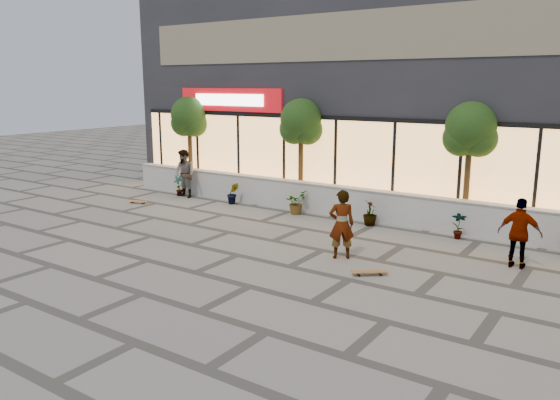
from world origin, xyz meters
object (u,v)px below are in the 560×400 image
Objects in this scene: tree_west at (189,119)px; tree_midwest at (301,124)px; skater_left at (184,174)px; skateboard_center at (369,272)px; tree_mideast at (470,133)px; skateboard_left at (138,201)px; skater_center at (342,224)px; skater_right_near at (520,233)px.

tree_west is 5.50m from tree_midwest.
skateboard_center is at bearing -15.69° from skater_left.
tree_west and tree_mideast have the same top height.
tree_mideast is 10.81m from skater_left.
skateboard_left is (-0.72, -1.80, -0.88)m from skater_left.
tree_midwest is 2.06× the size of skater_left.
tree_midwest reaches higher than skater_left.
skater_center is (-1.78, -4.74, -2.09)m from tree_mideast.
skateboard_left is at bearing 129.11° from skateboard_center.
skateboard_left is (0.26, -3.20, -2.91)m from tree_west.
tree_midwest is (5.50, 0.00, 0.00)m from tree_west.
skater_right_near is at bearing -54.22° from tree_mideast.
tree_west is 4.96× the size of skateboard_left.
skateboard_left is (-9.46, 1.54, -0.82)m from skater_center.
skateboard_left is (-13.39, -0.22, -0.79)m from skater_right_near.
skater_right_near is (2.15, -2.98, -2.11)m from tree_mideast.
tree_mideast is at bearing -1.65° from skateboard_left.
tree_west is 1.00× the size of tree_midwest.
skater_right_near is at bearing 4.16° from skateboard_center.
skater_left is 2.41× the size of skateboard_left.
skater_right_near is 13.41m from skateboard_left.
skater_left reaches higher than skateboard_left.
tree_mideast is 4.95× the size of skateboard_center.
tree_midwest reaches higher than skateboard_left.
skater_right_near is at bearing -16.62° from skateboard_left.
skateboard_center is at bearing -96.25° from tree_mideast.
skater_center reaches higher than skateboard_center.
skateboard_center is (-2.76, -2.55, -0.79)m from skater_right_near.
skateboard_center is (1.18, -0.79, -0.82)m from skater_center.
tree_west is at bearing 180.00° from tree_midwest.
skateboard_center is (5.39, -5.53, -2.90)m from tree_midwest.
skateboard_center is (10.89, -5.53, -2.90)m from tree_west.
tree_mideast is at bearing 14.49° from skater_left.
tree_west is 12.56m from skateboard_center.
skater_center is 1.03× the size of skater_right_near.
tree_midwest is at bearing 95.74° from skateboard_center.
skater_right_near is (8.15, -2.98, -2.11)m from tree_midwest.
skateboard_left is at bearing -164.09° from tree_mideast.
skateboard_center is at bearing -29.90° from skateboard_left.
tree_mideast reaches higher than skateboard_center.
skateboard_left is (-11.24, -3.20, -2.91)m from tree_mideast.
skateboard_center is (9.91, -4.13, -0.87)m from skater_left.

